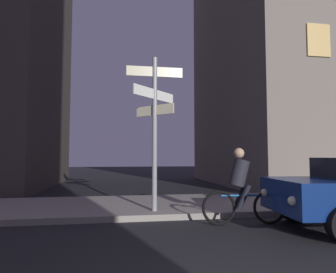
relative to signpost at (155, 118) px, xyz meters
The scene contains 4 objects.
sidewalk_kerb 2.62m from the signpost, 70.02° to the left, with size 40.00×3.36×0.14m, color gray.
signpost is the anchor object (origin of this frame).
cyclist 2.61m from the signpost, 33.02° to the right, with size 1.82×0.35×1.61m.
building_right_block 14.07m from the signpost, 35.30° to the left, with size 12.17×9.97×17.38m.
Camera 1 is at (-1.29, -1.53, 1.43)m, focal length 31.69 mm.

